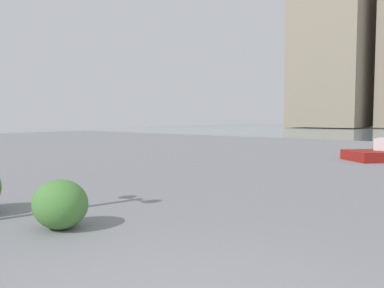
# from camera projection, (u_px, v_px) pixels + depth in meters

# --- Properties ---
(building_annex) EXTENTS (10.48, 14.85, 25.08)m
(building_annex) POSITION_uv_depth(u_px,v_px,m) (336.00, 47.00, 62.81)
(building_annex) COLOR gray
(building_annex) RESTS_ON ground
(shrub_wide) EXTENTS (0.87, 0.78, 0.74)m
(shrub_wide) POSITION_uv_depth(u_px,v_px,m) (60.00, 204.00, 5.91)
(shrub_wide) COLOR #477F38
(shrub_wide) RESTS_ON ground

